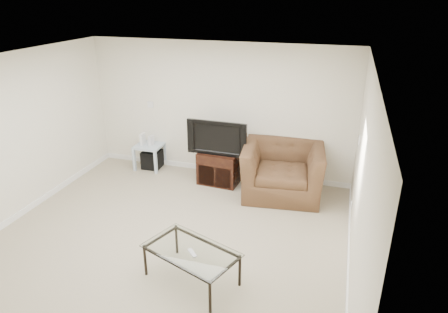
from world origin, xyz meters
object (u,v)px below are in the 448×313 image
(side_table, at_px, (150,156))
(recliner, at_px, (283,162))
(television, at_px, (219,136))
(coffee_table, at_px, (192,265))
(subwoofer, at_px, (152,159))
(tv_stand, at_px, (219,167))

(side_table, xyz_separation_m, recliner, (2.71, -0.33, 0.35))
(television, relative_size, side_table, 1.97)
(coffee_table, bearing_deg, subwoofer, 124.22)
(tv_stand, height_order, side_table, tv_stand)
(tv_stand, height_order, recliner, recliner)
(subwoofer, height_order, coffee_table, coffee_table)
(side_table, height_order, coffee_table, side_table)
(tv_stand, height_order, subwoofer, tv_stand)
(tv_stand, bearing_deg, coffee_table, -75.65)
(tv_stand, xyz_separation_m, side_table, (-1.53, 0.23, -0.05))
(side_table, relative_size, coffee_table, 0.46)
(tv_stand, xyz_separation_m, television, (-0.00, -0.03, 0.61))
(tv_stand, distance_m, coffee_table, 2.74)
(side_table, relative_size, recliner, 0.38)
(recliner, relative_size, coffee_table, 1.21)
(side_table, bearing_deg, tv_stand, -8.55)
(subwoofer, relative_size, coffee_table, 0.31)
(tv_stand, distance_m, subwoofer, 1.52)
(subwoofer, relative_size, recliner, 0.26)
(television, distance_m, recliner, 1.22)
(tv_stand, distance_m, side_table, 1.55)
(recliner, bearing_deg, subwoofer, 165.80)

